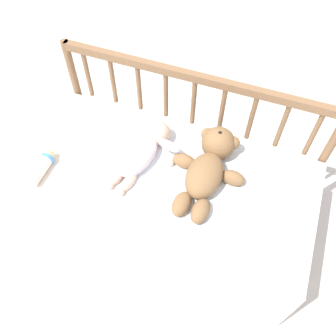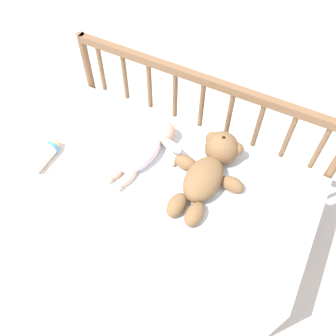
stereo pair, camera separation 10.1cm
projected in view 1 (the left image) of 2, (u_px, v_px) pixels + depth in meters
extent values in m
plane|color=silver|center=(167.00, 227.00, 1.94)|extent=(12.00, 12.00, 0.00)
cube|color=white|center=(167.00, 205.00, 1.74)|extent=(1.22, 0.61, 0.47)
cylinder|color=brown|center=(81.00, 104.00, 1.92)|extent=(0.04, 0.04, 0.76)
cylinder|color=brown|center=(316.00, 170.00, 1.68)|extent=(0.04, 0.04, 0.76)
cube|color=brown|center=(196.00, 77.00, 1.50)|extent=(1.19, 0.03, 0.04)
cylinder|color=brown|center=(88.00, 75.00, 1.72)|extent=(0.02, 0.02, 0.25)
cylinder|color=brown|center=(113.00, 81.00, 1.69)|extent=(0.02, 0.02, 0.25)
cylinder|color=brown|center=(139.00, 88.00, 1.67)|extent=(0.02, 0.02, 0.25)
cylinder|color=brown|center=(166.00, 95.00, 1.64)|extent=(0.02, 0.02, 0.25)
cylinder|color=brown|center=(194.00, 103.00, 1.62)|extent=(0.02, 0.02, 0.25)
cylinder|color=brown|center=(222.00, 110.00, 1.59)|extent=(0.02, 0.02, 0.25)
cylinder|color=brown|center=(252.00, 118.00, 1.57)|extent=(0.02, 0.02, 0.25)
cylinder|color=brown|center=(282.00, 126.00, 1.54)|extent=(0.02, 0.02, 0.25)
cylinder|color=brown|center=(313.00, 134.00, 1.52)|extent=(0.02, 0.02, 0.25)
cube|color=white|center=(173.00, 174.00, 1.55)|extent=(0.80, 0.52, 0.01)
ellipsoid|color=olive|center=(204.00, 175.00, 1.49)|extent=(0.15, 0.23, 0.11)
sphere|color=olive|center=(218.00, 143.00, 1.56)|extent=(0.14, 0.14, 0.14)
sphere|color=beige|center=(219.00, 137.00, 1.53)|extent=(0.06, 0.06, 0.06)
sphere|color=black|center=(220.00, 134.00, 1.51)|extent=(0.02, 0.02, 0.02)
sphere|color=olive|center=(208.00, 134.00, 1.58)|extent=(0.06, 0.06, 0.06)
sphere|color=olive|center=(233.00, 143.00, 1.56)|extent=(0.06, 0.06, 0.06)
ellipsoid|color=olive|center=(184.00, 161.00, 1.56)|extent=(0.10, 0.07, 0.06)
ellipsoid|color=olive|center=(233.00, 178.00, 1.51)|extent=(0.10, 0.07, 0.06)
ellipsoid|color=olive|center=(181.00, 204.00, 1.44)|extent=(0.07, 0.11, 0.07)
ellipsoid|color=olive|center=(200.00, 211.00, 1.42)|extent=(0.07, 0.11, 0.07)
ellipsoid|color=white|center=(139.00, 157.00, 1.55)|extent=(0.15, 0.24, 0.09)
sphere|color=beige|center=(159.00, 133.00, 1.62)|extent=(0.10, 0.10, 0.10)
ellipsoid|color=white|center=(131.00, 143.00, 1.63)|extent=(0.11, 0.06, 0.04)
ellipsoid|color=white|center=(169.00, 146.00, 1.55)|extent=(0.11, 0.06, 0.04)
sphere|color=beige|center=(126.00, 139.00, 1.64)|extent=(0.03, 0.03, 0.03)
sphere|color=beige|center=(170.00, 163.00, 1.57)|extent=(0.03, 0.03, 0.03)
ellipsoid|color=beige|center=(118.00, 176.00, 1.53)|extent=(0.07, 0.11, 0.04)
ellipsoid|color=beige|center=(128.00, 182.00, 1.51)|extent=(0.07, 0.11, 0.04)
sphere|color=beige|center=(110.00, 186.00, 1.50)|extent=(0.04, 0.04, 0.04)
sphere|color=beige|center=(120.00, 192.00, 1.49)|extent=(0.04, 0.04, 0.04)
cylinder|color=#F4E5CC|center=(39.00, 170.00, 1.54)|extent=(0.06, 0.13, 0.06)
cylinder|color=#4C99D8|center=(47.00, 158.00, 1.57)|extent=(0.06, 0.02, 0.06)
sphere|color=#EAC67F|center=(49.00, 155.00, 1.58)|extent=(0.04, 0.04, 0.04)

